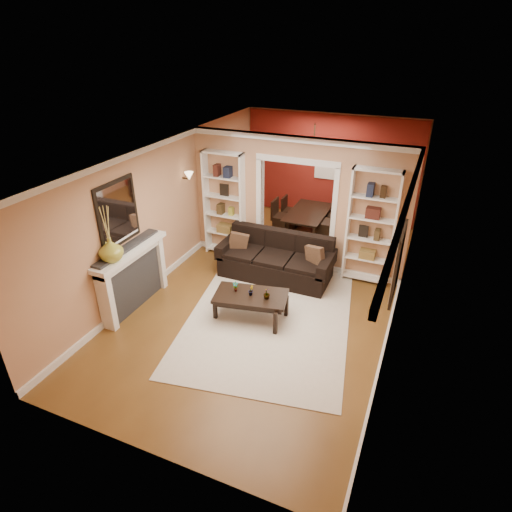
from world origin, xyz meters
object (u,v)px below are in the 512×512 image
at_px(bookshelf_right, 371,228).
at_px(dining_table, 309,222).
at_px(sofa, 276,257).
at_px(coffee_table, 251,306).
at_px(fireplace, 134,278).
at_px(bookshelf_left, 225,205).

xyz_separation_m(bookshelf_right, dining_table, (-1.69, 1.74, -0.87)).
height_order(sofa, bookshelf_right, bookshelf_right).
relative_size(sofa, coffee_table, 1.85).
xyz_separation_m(sofa, fireplace, (-1.94, -1.95, 0.13)).
bearing_deg(bookshelf_right, bookshelf_left, 180.00).
height_order(bookshelf_left, dining_table, bookshelf_left).
height_order(bookshelf_right, dining_table, bookshelf_right).
height_order(coffee_table, fireplace, fireplace).
height_order(sofa, fireplace, fireplace).
distance_m(bookshelf_left, bookshelf_right, 3.10).
bearing_deg(bookshelf_left, bookshelf_right, 0.00).
relative_size(coffee_table, bookshelf_left, 0.54).
distance_m(coffee_table, bookshelf_right, 2.76).
bearing_deg(coffee_table, bookshelf_left, 114.91).
xyz_separation_m(fireplace, dining_table, (1.95, 4.27, -0.30)).
xyz_separation_m(coffee_table, fireplace, (-2.04, -0.47, 0.35)).
bearing_deg(bookshelf_right, fireplace, -145.20).
distance_m(sofa, fireplace, 2.75).
bearing_deg(dining_table, bookshelf_right, -135.78).
height_order(bookshelf_left, bookshelf_right, same).
distance_m(sofa, dining_table, 2.33).
xyz_separation_m(sofa, coffee_table, (0.10, -1.48, -0.21)).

